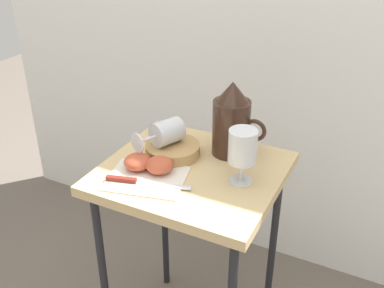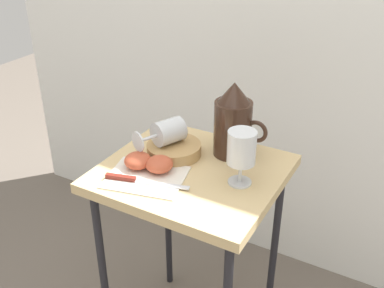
{
  "view_description": "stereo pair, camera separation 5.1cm",
  "coord_description": "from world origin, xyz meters",
  "px_view_note": "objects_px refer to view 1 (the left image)",
  "views": [
    {
      "loc": [
        0.49,
        -0.98,
        1.38
      ],
      "look_at": [
        0.0,
        0.0,
        0.78
      ],
      "focal_mm": 42.68,
      "sensor_mm": 36.0,
      "label": 1
    },
    {
      "loc": [
        0.54,
        -0.96,
        1.38
      ],
      "look_at": [
        0.0,
        0.0,
        0.78
      ],
      "focal_mm": 42.68,
      "sensor_mm": 36.0,
      "label": 2
    }
  ],
  "objects_px": {
    "table": "(192,192)",
    "wine_glass_upright": "(242,149)",
    "pitcher": "(231,125)",
    "wine_glass_tipped_near": "(166,132)",
    "apple_half_left": "(138,162)",
    "apple_half_right": "(159,165)",
    "knife": "(135,181)",
    "basket_tray": "(173,150)"
  },
  "relations": [
    {
      "from": "table",
      "to": "wine_glass_upright",
      "type": "xyz_separation_m",
      "value": [
        0.15,
        -0.0,
        0.18
      ]
    },
    {
      "from": "pitcher",
      "to": "apple_half_left",
      "type": "distance_m",
      "value": 0.29
    },
    {
      "from": "basket_tray",
      "to": "pitcher",
      "type": "bearing_deg",
      "value": 31.09
    },
    {
      "from": "basket_tray",
      "to": "wine_glass_tipped_near",
      "type": "height_order",
      "value": "wine_glass_tipped_near"
    },
    {
      "from": "pitcher",
      "to": "knife",
      "type": "xyz_separation_m",
      "value": [
        -0.16,
        -0.27,
        -0.08
      ]
    },
    {
      "from": "table",
      "to": "wine_glass_upright",
      "type": "distance_m",
      "value": 0.23
    },
    {
      "from": "pitcher",
      "to": "wine_glass_tipped_near",
      "type": "bearing_deg",
      "value": -151.16
    },
    {
      "from": "basket_tray",
      "to": "table",
      "type": "bearing_deg",
      "value": -27.63
    },
    {
      "from": "apple_half_left",
      "to": "apple_half_right",
      "type": "height_order",
      "value": "same"
    },
    {
      "from": "table",
      "to": "apple_half_right",
      "type": "relative_size",
      "value": 9.01
    },
    {
      "from": "table",
      "to": "wine_glass_upright",
      "type": "height_order",
      "value": "wine_glass_upright"
    },
    {
      "from": "wine_glass_tipped_near",
      "to": "knife",
      "type": "xyz_separation_m",
      "value": [
        0.01,
        -0.18,
        -0.06
      ]
    },
    {
      "from": "basket_tray",
      "to": "pitcher",
      "type": "distance_m",
      "value": 0.19
    },
    {
      "from": "table",
      "to": "apple_half_left",
      "type": "height_order",
      "value": "apple_half_left"
    },
    {
      "from": "wine_glass_tipped_near",
      "to": "knife",
      "type": "relative_size",
      "value": 0.72
    },
    {
      "from": "pitcher",
      "to": "apple_half_left",
      "type": "relative_size",
      "value": 2.93
    },
    {
      "from": "basket_tray",
      "to": "pitcher",
      "type": "relative_size",
      "value": 0.71
    },
    {
      "from": "wine_glass_upright",
      "to": "apple_half_right",
      "type": "xyz_separation_m",
      "value": [
        -0.22,
        -0.06,
        -0.07
      ]
    },
    {
      "from": "table",
      "to": "apple_half_right",
      "type": "distance_m",
      "value": 0.14
    },
    {
      "from": "wine_glass_tipped_near",
      "to": "apple_half_right",
      "type": "relative_size",
      "value": 2.12
    },
    {
      "from": "pitcher",
      "to": "wine_glass_upright",
      "type": "distance_m",
      "value": 0.16
    },
    {
      "from": "basket_tray",
      "to": "wine_glass_upright",
      "type": "relative_size",
      "value": 1.05
    },
    {
      "from": "pitcher",
      "to": "wine_glass_upright",
      "type": "xyz_separation_m",
      "value": [
        0.09,
        -0.14,
        0.01
      ]
    },
    {
      "from": "basket_tray",
      "to": "apple_half_left",
      "type": "distance_m",
      "value": 0.13
    },
    {
      "from": "knife",
      "to": "table",
      "type": "bearing_deg",
      "value": 53.62
    },
    {
      "from": "pitcher",
      "to": "wine_glass_upright",
      "type": "relative_size",
      "value": 1.46
    },
    {
      "from": "basket_tray",
      "to": "apple_half_left",
      "type": "bearing_deg",
      "value": -112.28
    },
    {
      "from": "basket_tray",
      "to": "wine_glass_tipped_near",
      "type": "xyz_separation_m",
      "value": [
        -0.02,
        -0.0,
        0.05
      ]
    },
    {
      "from": "table",
      "to": "basket_tray",
      "type": "bearing_deg",
      "value": 152.37
    },
    {
      "from": "basket_tray",
      "to": "knife",
      "type": "distance_m",
      "value": 0.18
    },
    {
      "from": "wine_glass_upright",
      "to": "wine_glass_tipped_near",
      "type": "height_order",
      "value": "wine_glass_upright"
    },
    {
      "from": "apple_half_left",
      "to": "apple_half_right",
      "type": "distance_m",
      "value": 0.06
    },
    {
      "from": "wine_glass_tipped_near",
      "to": "apple_half_left",
      "type": "xyz_separation_m",
      "value": [
        -0.03,
        -0.11,
        -0.05
      ]
    },
    {
      "from": "apple_half_right",
      "to": "knife",
      "type": "height_order",
      "value": "apple_half_right"
    },
    {
      "from": "wine_glass_upright",
      "to": "apple_half_left",
      "type": "distance_m",
      "value": 0.3
    },
    {
      "from": "apple_half_right",
      "to": "knife",
      "type": "xyz_separation_m",
      "value": [
        -0.03,
        -0.08,
        -0.02
      ]
    },
    {
      "from": "apple_half_left",
      "to": "basket_tray",
      "type": "bearing_deg",
      "value": 67.72
    },
    {
      "from": "table",
      "to": "pitcher",
      "type": "xyz_separation_m",
      "value": [
        0.06,
        0.13,
        0.17
      ]
    },
    {
      "from": "wine_glass_tipped_near",
      "to": "apple_half_left",
      "type": "bearing_deg",
      "value": -103.79
    },
    {
      "from": "table",
      "to": "apple_half_left",
      "type": "xyz_separation_m",
      "value": [
        -0.13,
        -0.07,
        0.1
      ]
    },
    {
      "from": "knife",
      "to": "wine_glass_upright",
      "type": "bearing_deg",
      "value": 28.9
    },
    {
      "from": "apple_half_left",
      "to": "wine_glass_tipped_near",
      "type": "bearing_deg",
      "value": 76.21
    }
  ]
}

